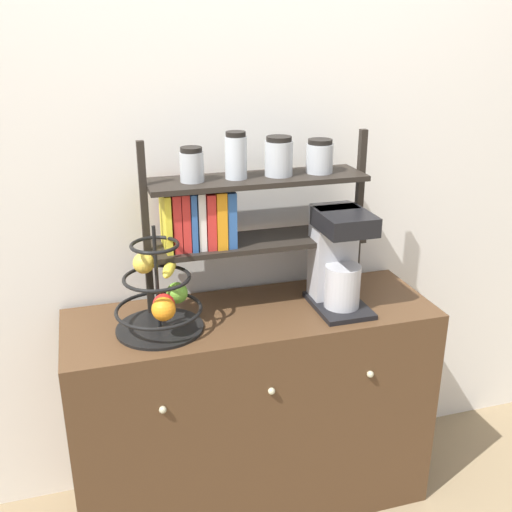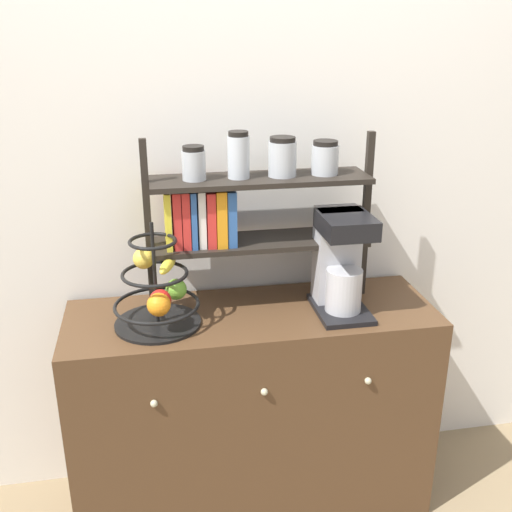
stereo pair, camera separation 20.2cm
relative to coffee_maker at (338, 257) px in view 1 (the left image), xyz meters
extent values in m
cube|color=silver|center=(-0.31, 0.28, 0.30)|extent=(7.00, 0.05, 2.60)
cube|color=#4C331E|center=(-0.31, 0.02, -0.59)|extent=(1.30, 0.44, 0.81)
sphere|color=#B2AD8C|center=(-0.66, -0.20, -0.36)|extent=(0.02, 0.02, 0.02)
sphere|color=#B2AD8C|center=(-0.31, -0.20, -0.36)|extent=(0.02, 0.02, 0.02)
sphere|color=#B2AD8C|center=(0.05, -0.20, -0.36)|extent=(0.02, 0.02, 0.02)
cube|color=black|center=(0.00, -0.03, -0.17)|extent=(0.18, 0.26, 0.02)
cube|color=#B7B7BC|center=(0.00, 0.04, 0.01)|extent=(0.15, 0.10, 0.34)
cylinder|color=#B7B7BC|center=(0.00, -0.05, -0.09)|extent=(0.12, 0.12, 0.15)
cube|color=black|center=(0.00, -0.04, 0.14)|extent=(0.17, 0.21, 0.06)
cylinder|color=black|center=(-0.63, -0.01, -0.18)|extent=(0.29, 0.29, 0.01)
cylinder|color=black|center=(-0.63, -0.01, 0.00)|extent=(0.01, 0.01, 0.35)
torus|color=black|center=(-0.63, -0.01, -0.11)|extent=(0.29, 0.29, 0.01)
torus|color=black|center=(-0.63, -0.01, 0.00)|extent=(0.22, 0.22, 0.01)
torus|color=black|center=(-0.63, -0.01, 0.12)|extent=(0.16, 0.16, 0.01)
sphere|color=red|center=(-0.62, -0.06, -0.07)|extent=(0.07, 0.07, 0.07)
sphere|color=#6BAD33|center=(-0.57, 0.02, -0.07)|extent=(0.07, 0.07, 0.07)
sphere|color=orange|center=(-0.63, -0.09, -0.07)|extent=(0.08, 0.08, 0.08)
ellipsoid|color=yellow|center=(-0.59, 0.01, 0.03)|extent=(0.08, 0.15, 0.04)
sphere|color=gold|center=(-0.67, 0.04, 0.04)|extent=(0.07, 0.07, 0.07)
cube|color=black|center=(-0.64, 0.11, 0.12)|extent=(0.02, 0.02, 0.60)
cube|color=black|center=(0.12, 0.11, 0.12)|extent=(0.02, 0.02, 0.60)
cube|color=black|center=(-0.26, 0.11, 0.05)|extent=(0.75, 0.20, 0.02)
cube|color=black|center=(-0.26, 0.11, 0.27)|extent=(0.75, 0.20, 0.02)
cube|color=yellow|center=(-0.58, 0.11, 0.15)|extent=(0.02, 0.15, 0.20)
cube|color=red|center=(-0.55, 0.11, 0.15)|extent=(0.03, 0.14, 0.20)
cube|color=red|center=(-0.52, 0.11, 0.15)|extent=(0.03, 0.14, 0.20)
cube|color=#2D599E|center=(-0.49, 0.11, 0.15)|extent=(0.02, 0.15, 0.20)
cube|color=white|center=(-0.47, 0.11, 0.15)|extent=(0.02, 0.14, 0.20)
cube|color=red|center=(-0.44, 0.11, 0.15)|extent=(0.03, 0.15, 0.19)
cube|color=orange|center=(-0.40, 0.11, 0.15)|extent=(0.03, 0.16, 0.20)
cube|color=#2D599E|center=(-0.37, 0.11, 0.15)|extent=(0.03, 0.15, 0.19)
cylinder|color=#ADB2B7|center=(-0.48, 0.11, 0.33)|extent=(0.08, 0.08, 0.10)
cylinder|color=black|center=(-0.48, 0.11, 0.38)|extent=(0.07, 0.07, 0.02)
cylinder|color=silver|center=(-0.33, 0.11, 0.35)|extent=(0.07, 0.07, 0.14)
cylinder|color=black|center=(-0.33, 0.11, 0.43)|extent=(0.07, 0.07, 0.02)
cylinder|color=#ADB2B7|center=(-0.19, 0.11, 0.34)|extent=(0.10, 0.10, 0.12)
cylinder|color=black|center=(-0.19, 0.11, 0.40)|extent=(0.09, 0.09, 0.02)
cylinder|color=#ADB2B7|center=(-0.04, 0.11, 0.33)|extent=(0.09, 0.09, 0.10)
cylinder|color=black|center=(-0.04, 0.11, 0.39)|extent=(0.08, 0.08, 0.02)
camera|label=1|loc=(-0.83, -1.79, 0.76)|focal=42.00mm
camera|label=2|loc=(-0.63, -1.83, 0.76)|focal=42.00mm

